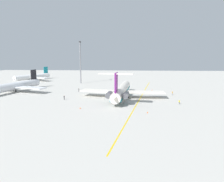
{
  "coord_description": "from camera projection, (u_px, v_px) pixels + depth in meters",
  "views": [
    {
      "loc": [
        -89.23,
        8.97,
        17.7
      ],
      "look_at": [
        -3.13,
        14.02,
        2.73
      ],
      "focal_mm": 33.87,
      "sensor_mm": 36.0,
      "label": 1
    }
  ],
  "objects": [
    {
      "name": "ground_crew_near_tail",
      "position": [
        79.0,
        90.0,
        101.0
      ],
      "size": [
        0.39,
        0.28,
        1.73
      ],
      "rotation": [
        0.0,
        0.0,
        1.03
      ],
      "color": "black",
      "rests_on": "ground"
    },
    {
      "name": "ground_crew_starboard",
      "position": [
        64.0,
        97.0,
        83.22
      ],
      "size": [
        0.29,
        0.43,
        1.82
      ],
      "rotation": [
        0.0,
        0.0,
        5.89
      ],
      "color": "black",
      "rests_on": "ground"
    },
    {
      "name": "airliner_mid_left",
      "position": [
        14.0,
        86.0,
        99.94
      ],
      "size": [
        32.12,
        32.13,
        9.74
      ],
      "rotation": [
        0.0,
        0.0,
        2.86
      ],
      "color": "silver",
      "rests_on": "ground"
    },
    {
      "name": "taxiway_centreline",
      "position": [
        140.0,
        98.0,
        87.33
      ],
      "size": [
        103.44,
        19.76,
        0.01
      ],
      "primitive_type": "cube",
      "rotation": [
        0.0,
        0.0,
        -0.19
      ],
      "color": "gold",
      "rests_on": "ground"
    },
    {
      "name": "ground_crew_portside",
      "position": [
        179.0,
        101.0,
        75.81
      ],
      "size": [
        0.26,
        0.4,
        1.64
      ],
      "rotation": [
        0.0,
        0.0,
        5.92
      ],
      "color": "black",
      "rests_on": "ground"
    },
    {
      "name": "main_jetliner",
      "position": [
        121.0,
        91.0,
        86.15
      ],
      "size": [
        39.96,
        35.33,
        11.64
      ],
      "rotation": [
        0.0,
        0.0,
        -0.11
      ],
      "color": "silver",
      "rests_on": "ground"
    },
    {
      "name": "ground",
      "position": [
        145.0,
        96.0,
        90.28
      ],
      "size": [
        294.21,
        294.21,
        0.0
      ],
      "primitive_type": "plane",
      "color": "#B7B5AD"
    },
    {
      "name": "airliner_mid_right",
      "position": [
        32.0,
        77.0,
        145.12
      ],
      "size": [
        27.32,
        27.67,
        8.78
      ],
      "rotation": [
        0.0,
        0.0,
        2.65
      ],
      "color": "white",
      "rests_on": "ground"
    },
    {
      "name": "safety_cone_tail",
      "position": [
        152.0,
        90.0,
        104.82
      ],
      "size": [
        0.4,
        0.4,
        0.55
      ],
      "primitive_type": "cone",
      "color": "#EA590F",
      "rests_on": "ground"
    },
    {
      "name": "safety_cone_nose",
      "position": [
        148.0,
        112.0,
        64.45
      ],
      "size": [
        0.4,
        0.4,
        0.55
      ],
      "primitive_type": "cone",
      "color": "#EA590F",
      "rests_on": "ground"
    },
    {
      "name": "ground_crew_near_nose",
      "position": [
        172.0,
        93.0,
        92.88
      ],
      "size": [
        0.44,
        0.29,
        1.81
      ],
      "rotation": [
        0.0,
        0.0,
        1.25
      ],
      "color": "black",
      "rests_on": "ground"
    },
    {
      "name": "safety_cone_wingtip",
      "position": [
        80.0,
        108.0,
        69.6
      ],
      "size": [
        0.4,
        0.4,
        0.55
      ],
      "primitive_type": "cone",
      "color": "#EA590F",
      "rests_on": "ground"
    },
    {
      "name": "light_mast",
      "position": [
        80.0,
        61.0,
        128.79
      ],
      "size": [
        4.0,
        0.7,
        25.62
      ],
      "color": "slate",
      "rests_on": "ground"
    }
  ]
}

